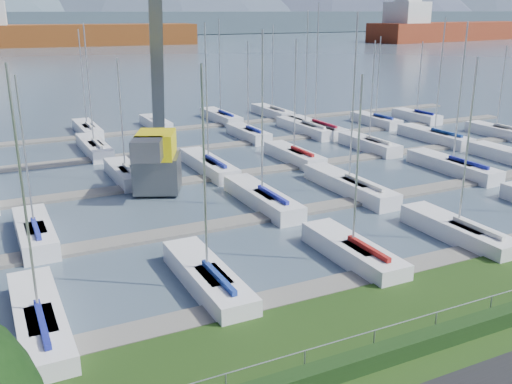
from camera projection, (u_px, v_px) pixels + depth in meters
water at (1, 42)px, 244.31m from camera, size 800.00×540.00×0.20m
hedge at (401, 349)px, 21.40m from camera, size 80.00×0.70×0.70m
fence at (396, 324)px, 21.48m from camera, size 80.00×0.04×0.04m
docks at (176, 182)px, 44.15m from camera, size 90.00×41.60×0.25m
crane at (156, 113)px, 41.50m from camera, size 6.22×13.47×22.35m
cargo_ship_mid at (66, 35)px, 215.43m from camera, size 90.62×25.81×21.50m
cargo_ship_east at (449, 31)px, 254.69m from camera, size 96.05×30.86×21.50m
sailboat_fleet at (145, 104)px, 44.56m from camera, size 75.45×49.60×13.79m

